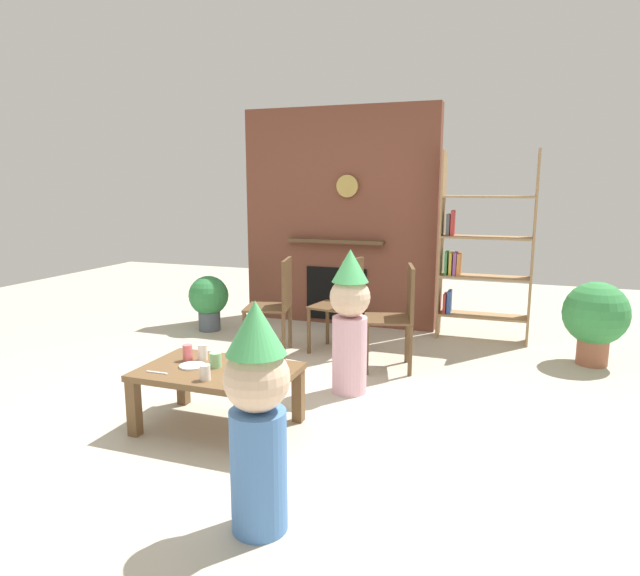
% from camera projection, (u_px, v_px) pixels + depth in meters
% --- Properties ---
extents(ground_plane, '(12.00, 12.00, 0.00)m').
position_uv_depth(ground_plane, '(281.00, 412.00, 3.88)').
color(ground_plane, '#BCB29E').
extents(brick_fireplace_feature, '(2.20, 0.28, 2.40)m').
position_uv_depth(brick_fireplace_feature, '(339.00, 219.00, 6.19)').
color(brick_fireplace_feature, brown).
rests_on(brick_fireplace_feature, ground_plane).
extents(bookshelf, '(0.90, 0.28, 1.90)m').
position_uv_depth(bookshelf, '(478.00, 254.00, 5.56)').
color(bookshelf, '#9E7A51').
rests_on(bookshelf, ground_plane).
extents(coffee_table, '(0.99, 0.64, 0.40)m').
position_uv_depth(coffee_table, '(218.00, 378.00, 3.57)').
color(coffee_table, brown).
rests_on(coffee_table, ground_plane).
extents(paper_cup_near_left, '(0.06, 0.06, 0.11)m').
position_uv_depth(paper_cup_near_left, '(188.00, 353.00, 3.72)').
color(paper_cup_near_left, '#E5666B').
rests_on(paper_cup_near_left, coffee_table).
extents(paper_cup_near_right, '(0.08, 0.08, 0.10)m').
position_uv_depth(paper_cup_near_right, '(216.00, 360.00, 3.58)').
color(paper_cup_near_right, '#8CD18C').
rests_on(paper_cup_near_right, coffee_table).
extents(paper_cup_center, '(0.06, 0.06, 0.10)m').
position_uv_depth(paper_cup_center, '(205.00, 373.00, 3.34)').
color(paper_cup_center, silver).
rests_on(paper_cup_center, coffee_table).
extents(paper_cup_far_left, '(0.06, 0.06, 0.11)m').
position_uv_depth(paper_cup_far_left, '(203.00, 352.00, 3.72)').
color(paper_cup_far_left, silver).
rests_on(paper_cup_far_left, coffee_table).
extents(paper_cup_far_right, '(0.07, 0.07, 0.09)m').
position_uv_depth(paper_cup_far_right, '(251.00, 378.00, 3.25)').
color(paper_cup_far_right, silver).
rests_on(paper_cup_far_right, coffee_table).
extents(paper_plate_front, '(0.17, 0.17, 0.01)m').
position_uv_depth(paper_plate_front, '(192.00, 366.00, 3.60)').
color(paper_plate_front, white).
rests_on(paper_plate_front, coffee_table).
extents(paper_plate_rear, '(0.18, 0.18, 0.01)m').
position_uv_depth(paper_plate_rear, '(256.00, 367.00, 3.57)').
color(paper_plate_rear, white).
rests_on(paper_plate_rear, coffee_table).
extents(birthday_cake_slice, '(0.10, 0.10, 0.06)m').
position_uv_depth(birthday_cake_slice, '(264.00, 374.00, 3.37)').
color(birthday_cake_slice, '#EAC68C').
rests_on(birthday_cake_slice, coffee_table).
extents(table_fork, '(0.15, 0.02, 0.01)m').
position_uv_depth(table_fork, '(157.00, 372.00, 3.48)').
color(table_fork, silver).
rests_on(table_fork, coffee_table).
extents(child_with_cone_hat, '(0.30, 0.30, 1.08)m').
position_uv_depth(child_with_cone_hat, '(257.00, 412.00, 2.47)').
color(child_with_cone_hat, '#4C7FC6').
rests_on(child_with_cone_hat, ground_plane).
extents(child_in_pink, '(0.30, 0.30, 1.10)m').
position_uv_depth(child_in_pink, '(350.00, 318.00, 4.16)').
color(child_in_pink, '#EAB2C6').
rests_on(child_in_pink, ground_plane).
extents(dining_chair_left, '(0.48, 0.48, 0.90)m').
position_uv_depth(dining_chair_left, '(277.00, 300.00, 5.14)').
color(dining_chair_left, brown).
rests_on(dining_chair_left, ground_plane).
extents(dining_chair_middle, '(0.46, 0.46, 0.90)m').
position_uv_depth(dining_chair_middle, '(344.00, 300.00, 5.16)').
color(dining_chair_middle, brown).
rests_on(dining_chair_middle, ground_plane).
extents(dining_chair_right, '(0.49, 0.49, 0.90)m').
position_uv_depth(dining_chair_right, '(399.00, 311.00, 4.70)').
color(dining_chair_right, brown).
rests_on(dining_chair_right, ground_plane).
extents(potted_plant_tall, '(0.55, 0.55, 0.74)m').
position_uv_depth(potted_plant_tall, '(596.00, 317.00, 4.83)').
color(potted_plant_tall, '#9E5B42').
rests_on(potted_plant_tall, ground_plane).
extents(potted_plant_short, '(0.43, 0.43, 0.60)m').
position_uv_depth(potted_plant_short, '(209.00, 299.00, 6.00)').
color(potted_plant_short, '#4C5660').
rests_on(potted_plant_short, ground_plane).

